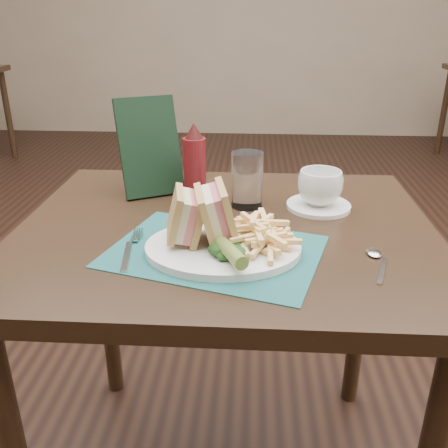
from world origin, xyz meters
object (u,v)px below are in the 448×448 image
coffee_cup (320,187)px  sandwich_half_b (206,214)px  placemat (215,251)px  drinking_glass (247,180)px  table_main (225,363)px  plate (223,248)px  ketchup_bottle (195,161)px  check_presenter (149,147)px  saucer (318,206)px  sandwich_half_a (175,216)px

coffee_cup → sandwich_half_b: bearing=-136.5°
placemat → drinking_glass: (0.06, 0.25, 0.06)m
table_main → plate: size_ratio=3.00×
table_main → ketchup_bottle: (-0.09, 0.17, 0.47)m
table_main → coffee_cup: coffee_cup is taller
drinking_glass → check_presenter: bearing=161.6°
coffee_cup → drinking_glass: size_ratio=0.80×
placemat → check_presenter: size_ratio=1.63×
plate → sandwich_half_b: size_ratio=2.65×
plate → saucer: 0.32m
sandwich_half_b → placemat: bearing=-42.9°
table_main → sandwich_half_a: 0.47m
table_main → ketchup_bottle: size_ratio=4.84×
plate → saucer: plate is taller
ketchup_bottle → saucer: bearing=-9.6°
drinking_glass → placemat: bearing=-103.0°
table_main → plate: (0.00, -0.13, 0.38)m
sandwich_half_a → coffee_cup: bearing=27.8°
check_presenter → sandwich_half_b: bearing=-88.6°
table_main → plate: 0.41m
table_main → sandwich_half_a: sandwich_half_a is taller
coffee_cup → saucer: bearing=0.0°
table_main → sandwich_half_b: (-0.03, -0.12, 0.45)m
sandwich_half_b → drinking_glass: bearing=62.0°
sandwich_half_b → drinking_glass: size_ratio=0.87×
sandwich_half_b → plate: bearing=-32.5°
saucer → coffee_cup: 0.05m
sandwich_half_a → ketchup_bottle: ketchup_bottle is taller
placemat → ketchup_bottle: bearing=103.6°
plate → coffee_cup: size_ratio=2.89×
drinking_glass → plate: bearing=-99.2°
table_main → drinking_glass: size_ratio=6.92×
sandwich_half_a → coffee_cup: sandwich_half_a is taller
sandwich_half_b → ketchup_bottle: bearing=90.3°
coffee_cup → table_main: bearing=-151.6°
plate → saucer: size_ratio=2.00×
sandwich_half_a → coffee_cup: size_ratio=0.98×
placemat → coffee_cup: bearing=47.0°
drinking_glass → check_presenter: (-0.24, 0.08, 0.05)m
table_main → sandwich_half_b: 0.46m
saucer → ketchup_bottle: size_ratio=0.81×
sandwich_half_a → saucer: 0.39m
sandwich_half_a → sandwich_half_b: sandwich_half_b is taller
sandwich_half_a → sandwich_half_b: size_ratio=0.90×
table_main → coffee_cup: size_ratio=8.68×
sandwich_half_b → ketchup_bottle: ketchup_bottle is taller
placemat → coffee_cup: coffee_cup is taller
table_main → ketchup_bottle: ketchup_bottle is taller
check_presenter → plate: bearing=-85.2°
check_presenter → sandwich_half_a: bearing=-97.7°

